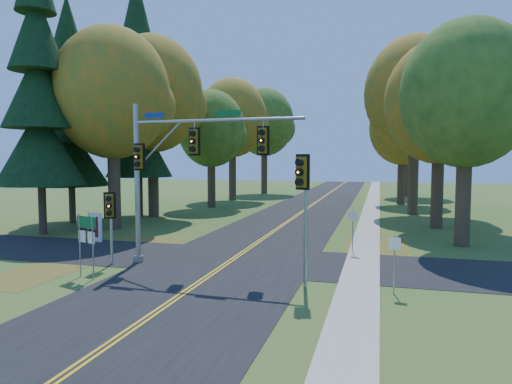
% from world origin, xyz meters
% --- Properties ---
extents(ground, '(160.00, 160.00, 0.00)m').
position_xyz_m(ground, '(0.00, 0.00, 0.00)').
color(ground, '#325E21').
rests_on(ground, ground).
extents(road_main, '(8.00, 160.00, 0.02)m').
position_xyz_m(road_main, '(0.00, 0.00, 0.01)').
color(road_main, black).
rests_on(road_main, ground).
extents(road_cross, '(60.00, 6.00, 0.02)m').
position_xyz_m(road_cross, '(0.00, 2.00, 0.01)').
color(road_cross, black).
rests_on(road_cross, ground).
extents(centerline_left, '(0.10, 160.00, 0.01)m').
position_xyz_m(centerline_left, '(-0.10, 0.00, 0.03)').
color(centerline_left, gold).
rests_on(centerline_left, road_main).
extents(centerline_right, '(0.10, 160.00, 0.01)m').
position_xyz_m(centerline_right, '(0.10, 0.00, 0.03)').
color(centerline_right, gold).
rests_on(centerline_right, road_main).
extents(sidewalk_east, '(1.60, 160.00, 0.06)m').
position_xyz_m(sidewalk_east, '(6.20, 0.00, 0.03)').
color(sidewalk_east, '#9E998E').
rests_on(sidewalk_east, ground).
extents(leaf_patch_w_near, '(4.00, 6.00, 0.00)m').
position_xyz_m(leaf_patch_w_near, '(-6.50, 4.00, 0.01)').
color(leaf_patch_w_near, brown).
rests_on(leaf_patch_w_near, ground).
extents(leaf_patch_e, '(3.50, 8.00, 0.00)m').
position_xyz_m(leaf_patch_e, '(6.80, 6.00, 0.01)').
color(leaf_patch_e, brown).
rests_on(leaf_patch_e, ground).
extents(leaf_patch_w_far, '(3.00, 5.00, 0.00)m').
position_xyz_m(leaf_patch_w_far, '(-7.50, -3.00, 0.01)').
color(leaf_patch_w_far, brown).
rests_on(leaf_patch_w_far, ground).
extents(tree_w_a, '(8.00, 8.00, 14.15)m').
position_xyz_m(tree_w_a, '(-11.13, 9.38, 9.49)').
color(tree_w_a, '#38281C').
rests_on(tree_w_a, ground).
extents(tree_e_a, '(7.20, 7.20, 12.73)m').
position_xyz_m(tree_e_a, '(11.57, 8.77, 8.53)').
color(tree_e_a, '#38281C').
rests_on(tree_e_a, ground).
extents(tree_w_b, '(8.60, 8.60, 15.38)m').
position_xyz_m(tree_w_b, '(-11.72, 16.29, 10.37)').
color(tree_w_b, '#38281C').
rests_on(tree_w_b, ground).
extents(tree_e_b, '(7.60, 7.60, 13.33)m').
position_xyz_m(tree_e_b, '(10.97, 15.58, 8.90)').
color(tree_e_b, '#38281C').
rests_on(tree_e_b, ground).
extents(tree_w_c, '(6.80, 6.80, 11.91)m').
position_xyz_m(tree_w_c, '(-9.54, 24.47, 7.94)').
color(tree_w_c, '#38281C').
rests_on(tree_w_c, ground).
extents(tree_e_c, '(8.80, 8.80, 15.79)m').
position_xyz_m(tree_e_c, '(9.88, 23.69, 10.66)').
color(tree_e_c, '#38281C').
rests_on(tree_e_c, ground).
extents(tree_w_d, '(8.20, 8.20, 14.56)m').
position_xyz_m(tree_w_d, '(-10.13, 33.18, 9.78)').
color(tree_w_d, '#38281C').
rests_on(tree_w_d, ground).
extents(tree_e_d, '(7.00, 7.00, 12.32)m').
position_xyz_m(tree_e_d, '(9.26, 32.87, 8.24)').
color(tree_e_d, '#38281C').
rests_on(tree_e_d, ground).
extents(tree_w_e, '(8.40, 8.40, 14.97)m').
position_xyz_m(tree_w_e, '(-8.92, 44.09, 10.07)').
color(tree_w_e, '#38281C').
rests_on(tree_w_e, ground).
extents(tree_e_e, '(7.80, 7.80, 13.74)m').
position_xyz_m(tree_e_e, '(10.47, 43.58, 9.19)').
color(tree_e_e, '#38281C').
rests_on(tree_e_e, ground).
extents(pine_a, '(5.60, 5.60, 19.48)m').
position_xyz_m(pine_a, '(-14.50, 6.00, 9.18)').
color(pine_a, '#38281C').
rests_on(pine_a, ground).
extents(pine_b, '(5.60, 5.60, 17.31)m').
position_xyz_m(pine_b, '(-16.00, 11.00, 8.16)').
color(pine_b, '#38281C').
rests_on(pine_b, ground).
extents(pine_c, '(5.60, 5.60, 20.56)m').
position_xyz_m(pine_c, '(-13.00, 16.00, 9.69)').
color(pine_c, '#38281C').
rests_on(pine_c, ground).
extents(traffic_mast, '(8.31, 0.82, 7.54)m').
position_xyz_m(traffic_mast, '(-2.16, 0.11, 4.85)').
color(traffic_mast, '#92949A').
rests_on(traffic_mast, ground).
extents(east_signal_pole, '(0.57, 0.69, 5.15)m').
position_xyz_m(east_signal_pole, '(4.12, -2.06, 3.91)').
color(east_signal_pole, gray).
rests_on(east_signal_pole, ground).
extents(ped_signal_pole, '(0.51, 0.62, 3.44)m').
position_xyz_m(ped_signal_pole, '(-5.08, -0.70, 2.56)').
color(ped_signal_pole, '#979AA0').
rests_on(ped_signal_pole, ground).
extents(route_sign_cluster, '(1.18, 0.45, 2.66)m').
position_xyz_m(route_sign_cluster, '(-4.79, -2.90, 1.88)').
color(route_sign_cluster, gray).
rests_on(route_sign_cluster, ground).
extents(info_kiosk, '(1.21, 0.65, 1.72)m').
position_xyz_m(info_kiosk, '(-9.60, 4.60, 0.86)').
color(info_kiosk, white).
rests_on(info_kiosk, ground).
extents(reg_sign_e_north, '(0.44, 0.13, 2.33)m').
position_xyz_m(reg_sign_e_north, '(5.61, 4.91, 1.59)').
color(reg_sign_e_north, gray).
rests_on(reg_sign_e_north, ground).
extents(reg_sign_e_south, '(0.42, 0.08, 2.17)m').
position_xyz_m(reg_sign_e_south, '(7.50, -1.89, 1.49)').
color(reg_sign_e_south, gray).
rests_on(reg_sign_e_south, ground).
extents(reg_sign_w, '(0.39, 0.10, 2.02)m').
position_xyz_m(reg_sign_w, '(-7.96, 2.11, 1.39)').
color(reg_sign_w, gray).
rests_on(reg_sign_w, ground).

